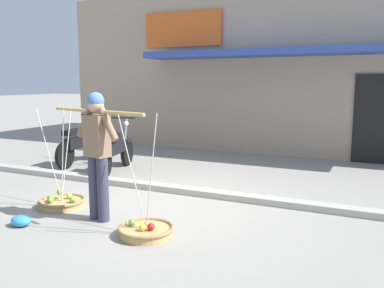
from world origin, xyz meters
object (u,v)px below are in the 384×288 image
fruit_basket_left_side (62,202)px  motorcycle_second_in_row (116,150)px  fruit_basket_right_side (146,230)px  fruit_vendor (97,148)px  motorcycle_nearest_shop (80,144)px  plastic_litter_bag (21,221)px

fruit_basket_left_side → motorcycle_second_in_row: (-0.69, 2.30, 0.38)m
fruit_basket_left_side → fruit_basket_right_side: bearing=-14.5°
fruit_vendor → motorcycle_nearest_shop: 4.01m
fruit_basket_left_side → fruit_basket_right_side: same height
motorcycle_nearest_shop → motorcycle_second_in_row: bearing=-15.6°
fruit_basket_right_side → motorcycle_nearest_shop: 4.77m
fruit_basket_left_side → motorcycle_nearest_shop: size_ratio=0.80×
motorcycle_nearest_shop → fruit_basket_left_side: bearing=-54.4°
motorcycle_second_in_row → motorcycle_nearest_shop: bearing=164.4°
motorcycle_nearest_shop → fruit_vendor: bearing=-46.1°
fruit_basket_left_side → motorcycle_second_in_row: 2.43m
plastic_litter_bag → fruit_basket_right_side: bearing=13.9°
fruit_basket_right_side → plastic_litter_bag: size_ratio=5.18×
motorcycle_second_in_row → plastic_litter_bag: bearing=-75.7°
fruit_basket_right_side → plastic_litter_bag: bearing=-166.1°
plastic_litter_bag → fruit_basket_left_side: bearing=97.5°
motorcycle_nearest_shop → plastic_litter_bag: (2.00, -3.49, -0.38)m
fruit_vendor → fruit_basket_left_side: bearing=165.5°
fruit_basket_right_side → motorcycle_nearest_shop: fruit_basket_right_side is taller
motorcycle_second_in_row → fruit_vendor: bearing=-58.3°
motorcycle_second_in_row → fruit_basket_right_side: bearing=-48.6°
fruit_basket_left_side → motorcycle_nearest_shop: 3.27m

